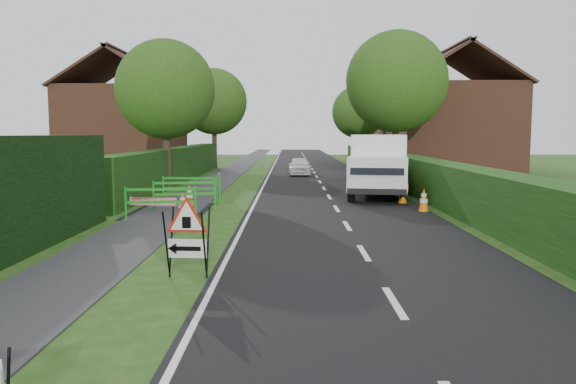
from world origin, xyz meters
name	(u,v)px	position (x,y,z in m)	size (l,w,h in m)	color
ground	(220,326)	(0.00, 0.00, 0.00)	(120.00, 120.00, 0.00)	#1C4112
road_surface	(311,167)	(2.50, 35.00, 0.00)	(6.00, 90.00, 0.02)	black
footpath	(238,167)	(-3.00, 35.00, 0.01)	(2.00, 90.00, 0.02)	#2D2D30
hedge_west_far	(177,182)	(-5.00, 22.00, 0.00)	(1.00, 24.00, 1.80)	#14380F
hedge_east	(424,195)	(6.50, 16.00, 0.00)	(1.20, 50.00, 1.50)	#14380F
house_west	(125,128)	(-10.00, 30.00, 2.90)	(7.50, 7.40, 7.88)	brown
house_east_a	(451,128)	(11.00, 28.00, 2.90)	(7.50, 7.40, 7.88)	brown
house_east_b	(417,129)	(12.00, 42.00, 2.90)	(7.50, 7.40, 7.88)	brown
tree_nw	(166,89)	(-4.60, 18.00, 4.48)	(4.40, 4.40, 6.70)	#2D2116
tree_ne	(396,82)	(6.40, 22.00, 5.17)	(5.20, 5.20, 7.79)	#2D2116
tree_fw	(214,102)	(-4.60, 34.00, 4.83)	(4.80, 4.80, 7.24)	#2D2116
tree_fe	(358,112)	(6.40, 38.00, 4.22)	(4.20, 4.20, 6.33)	#2D2116
triangle_sign	(185,231)	(-0.90, 2.40, 0.85)	(0.89, 0.89, 1.22)	black
works_van	(379,164)	(4.49, 15.23, 1.32)	(3.04, 5.73, 2.49)	silver
traffic_cone_0	(424,200)	(5.25, 10.76, 0.39)	(0.38, 0.38, 0.79)	black
traffic_cone_1	(403,193)	(5.01, 12.95, 0.39)	(0.38, 0.38, 0.79)	black
traffic_cone_2	(385,185)	(4.95, 16.24, 0.39)	(0.38, 0.38, 0.79)	black
traffic_cone_3	(183,205)	(-2.31, 9.55, 0.39)	(0.38, 0.38, 0.79)	black
traffic_cone_4	(189,195)	(-2.58, 12.20, 0.39)	(0.38, 0.38, 0.79)	black
ped_barrier_0	(161,199)	(-2.84, 9.03, 0.63)	(2.09, 0.59, 1.00)	#178318
ped_barrier_1	(184,192)	(-2.56, 11.20, 0.63)	(2.09, 0.66, 1.00)	#178318
ped_barrier_2	(190,186)	(-2.71, 13.10, 0.63)	(2.08, 0.52, 1.00)	#178318
ped_barrier_3	(219,183)	(-1.79, 14.26, 0.63)	(0.63, 2.09, 1.00)	#178318
redwhite_plank	(153,216)	(-3.31, 10.01, 0.00)	(1.50, 0.04, 0.25)	red
hatchback_car	(300,166)	(1.52, 26.78, 0.56)	(1.32, 3.27, 1.11)	white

